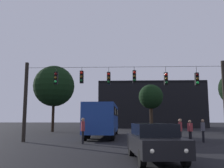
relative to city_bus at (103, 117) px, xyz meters
name	(u,v)px	position (x,y,z in m)	size (l,w,h in m)	color
ground_plane	(123,133)	(1.93, 6.03, -1.87)	(168.00, 168.00, 0.00)	black
overhead_signal_span	(124,92)	(1.94, -5.43, 1.88)	(15.32, 0.44, 6.06)	black
city_bus	(103,117)	(0.00, 0.00, 0.00)	(2.65, 11.03, 3.00)	navy
car_near_right	(154,141)	(3.18, -13.32, -1.07)	(2.22, 4.47, 1.52)	black
pedestrian_crossing_left	(203,129)	(7.78, -5.24, -0.91)	(0.28, 0.39, 1.68)	black
pedestrian_crossing_center	(83,129)	(-0.90, -6.74, -0.85)	(0.33, 0.41, 1.78)	black
pedestrian_crossing_right	(180,129)	(5.91, -6.22, -0.89)	(0.32, 0.41, 1.72)	black
pedestrian_near_bus	(190,130)	(6.83, -5.27, -0.95)	(0.33, 0.41, 1.62)	black
corner_building	(150,105)	(7.59, 27.25, 2.62)	(20.65, 9.11, 8.96)	black
tree_behind_building	(151,97)	(6.06, 12.52, 3.04)	(3.60, 3.60, 6.76)	#2D2116
tree_right_far	(54,86)	(-7.42, 8.83, 4.24)	(5.52, 5.52, 8.88)	black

